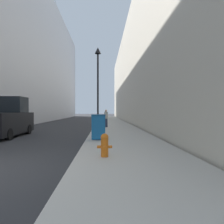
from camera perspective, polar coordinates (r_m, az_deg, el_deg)
name	(u,v)px	position (r m, az deg, el deg)	size (l,w,h in m)	color
sidewalk_right	(113,125)	(23.50, 0.29, -3.35)	(3.82, 60.00, 0.14)	#B7B2A8
building_left_glass	(5,53)	(35.35, -26.21, 13.70)	(12.00, 60.00, 19.54)	#BCBCC1
building_right_stone	(166,75)	(33.10, 13.86, 9.39)	(12.00, 60.00, 13.57)	beige
fire_hydrant	(105,144)	(6.99, -1.94, -8.48)	(0.48, 0.36, 0.74)	orange
trash_bin	(99,127)	(11.02, -3.54, -3.86)	(0.70, 0.61, 1.27)	#19609E
lamppost	(98,75)	(15.78, -3.71, 9.66)	(0.45, 0.45, 5.97)	black
pickup_truck	(4,120)	(15.03, -26.34, -1.86)	(2.24, 5.00, 2.49)	black
pedestrian_on_sidewalk	(106,118)	(19.14, -1.57, -1.68)	(0.31, 0.20, 1.54)	#2D3347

